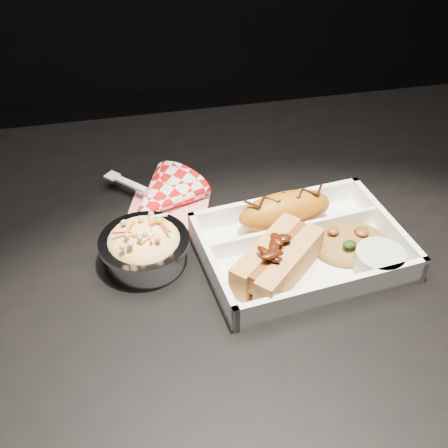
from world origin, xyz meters
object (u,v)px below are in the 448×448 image
(fried_pastry, at_px, (285,211))
(foil_coleslaw_cup, at_px, (144,245))
(food_tray, at_px, (301,250))
(napkin_fork, at_px, (160,199))
(dining_table, at_px, (273,298))
(hotdog, at_px, (278,259))

(fried_pastry, bearing_deg, foil_coleslaw_cup, -172.81)
(food_tray, height_order, fried_pastry, fried_pastry)
(fried_pastry, relative_size, napkin_fork, 0.85)
(dining_table, relative_size, foil_coleslaw_cup, 10.63)
(dining_table, distance_m, fried_pastry, 0.13)
(fried_pastry, distance_m, hotdog, 0.09)
(food_tray, xyz_separation_m, fried_pastry, (-0.01, 0.05, 0.02))
(dining_table, distance_m, napkin_fork, 0.21)
(food_tray, xyz_separation_m, napkin_fork, (-0.16, 0.14, 0.01))
(fried_pastry, relative_size, foil_coleslaw_cup, 1.15)
(hotdog, bearing_deg, foil_coleslaw_cup, 114.49)
(fried_pastry, xyz_separation_m, hotdog, (-0.03, -0.09, -0.00))
(fried_pastry, height_order, foil_coleslaw_cup, foil_coleslaw_cup)
(food_tray, bearing_deg, napkin_fork, 133.23)
(food_tray, height_order, foil_coleslaw_cup, foil_coleslaw_cup)
(fried_pastry, bearing_deg, dining_table, -118.06)
(dining_table, distance_m, food_tray, 0.11)
(foil_coleslaw_cup, distance_m, napkin_fork, 0.11)
(foil_coleslaw_cup, bearing_deg, napkin_fork, 73.59)
(hotdog, distance_m, napkin_fork, 0.21)
(food_tray, relative_size, foil_coleslaw_cup, 2.39)
(fried_pastry, distance_m, napkin_fork, 0.18)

